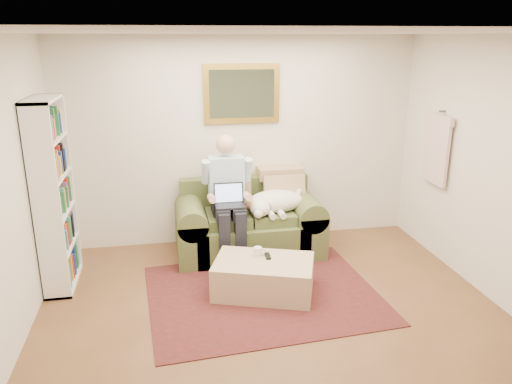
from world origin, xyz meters
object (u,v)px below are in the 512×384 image
object	(u,v)px
sleeping_dog	(276,201)
ottoman	(264,277)
bookshelf	(53,195)
sofa	(249,229)
coffee_mug	(258,252)
seated_man	(229,201)
laptop	(229,199)

from	to	relation	value
sleeping_dog	ottoman	size ratio (longest dim) A/B	0.72
sleeping_dog	bookshelf	xyz separation A→B (m)	(-2.44, -0.33, 0.33)
bookshelf	sofa	bearing A→B (deg)	11.22
coffee_mug	bookshelf	xyz separation A→B (m)	(-2.06, 0.51, 0.58)
sofa	ottoman	world-z (taller)	sofa
ottoman	bookshelf	world-z (taller)	bookshelf
bookshelf	coffee_mug	bearing A→B (deg)	-13.94
sleeping_dog	ottoman	bearing A→B (deg)	-109.53
seated_man	coffee_mug	size ratio (longest dim) A/B	14.80
seated_man	bookshelf	size ratio (longest dim) A/B	0.74
seated_man	ottoman	distance (m)	1.08
laptop	sleeping_dog	bearing A→B (deg)	13.64
sofa	coffee_mug	distance (m)	0.94
sofa	seated_man	bearing A→B (deg)	-148.55
ottoman	coffee_mug	size ratio (longest dim) A/B	10.05
seated_man	ottoman	xyz separation A→B (m)	(0.24, -0.90, -0.56)
sofa	sleeping_dog	xyz separation A→B (m)	(0.32, -0.09, 0.37)
sleeping_dog	laptop	bearing A→B (deg)	-166.36
seated_man	bookshelf	bearing A→B (deg)	-172.05
seated_man	bookshelf	world-z (taller)	bookshelf
sleeping_dog	ottoman	xyz separation A→B (m)	(-0.34, -0.97, -0.49)
sofa	laptop	world-z (taller)	laptop
sleeping_dog	coffee_mug	distance (m)	0.96
laptop	bookshelf	size ratio (longest dim) A/B	0.17
sofa	coffee_mug	world-z (taller)	sofa
ottoman	bookshelf	distance (m)	2.34
sleeping_dog	bookshelf	bearing A→B (deg)	-172.24
bookshelf	laptop	bearing A→B (deg)	5.88
sofa	seated_man	size ratio (longest dim) A/B	1.19
laptop	seated_man	bearing A→B (deg)	90.00
coffee_mug	ottoman	bearing A→B (deg)	-72.72
coffee_mug	bookshelf	distance (m)	2.20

